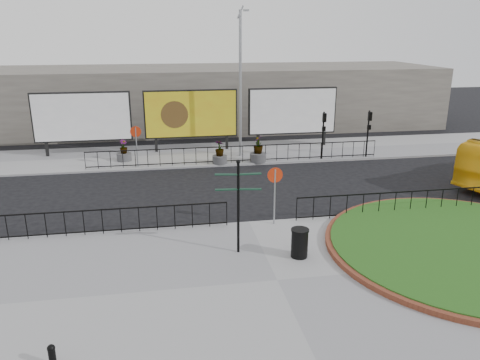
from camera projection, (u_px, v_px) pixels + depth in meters
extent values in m
plane|color=black|center=(249.00, 224.00, 20.03)|extent=(90.00, 90.00, 0.00)
cube|color=gray|center=(277.00, 282.00, 15.31)|extent=(30.00, 10.00, 0.12)
cube|color=gray|center=(216.00, 154.00, 31.28)|extent=(44.00, 6.00, 0.12)
cylinder|color=brown|center=(467.00, 247.00, 17.41)|extent=(10.40, 10.40, 0.18)
cylinder|color=#194712|center=(467.00, 247.00, 17.40)|extent=(10.00, 10.00, 0.22)
cylinder|color=gray|center=(137.00, 147.00, 27.66)|extent=(0.07, 0.07, 2.40)
cylinder|color=#AB260B|center=(136.00, 132.00, 27.37)|extent=(0.64, 0.03, 0.64)
cylinder|color=white|center=(136.00, 132.00, 27.38)|extent=(0.50, 0.03, 0.50)
cylinder|color=gray|center=(275.00, 197.00, 19.41)|extent=(0.07, 0.07, 2.40)
cylinder|color=#AB260B|center=(275.00, 175.00, 19.12)|extent=(0.64, 0.03, 0.64)
cylinder|color=white|center=(275.00, 175.00, 19.14)|extent=(0.50, 0.03, 0.50)
cube|color=black|center=(47.00, 149.00, 30.31)|extent=(0.18, 0.18, 1.00)
cube|color=black|center=(123.00, 146.00, 31.07)|extent=(0.18, 0.18, 1.00)
cube|color=black|center=(82.00, 117.00, 30.08)|extent=(6.20, 0.25, 3.20)
cube|color=white|center=(82.00, 117.00, 29.93)|extent=(6.00, 0.06, 3.00)
cube|color=black|center=(156.00, 144.00, 31.42)|extent=(0.18, 0.18, 1.00)
cube|color=black|center=(227.00, 142.00, 32.19)|extent=(0.18, 0.18, 1.00)
cube|color=black|center=(191.00, 114.00, 31.20)|extent=(6.20, 0.25, 3.20)
cube|color=gold|center=(191.00, 114.00, 31.05)|extent=(6.00, 0.06, 3.00)
cube|color=black|center=(258.00, 140.00, 32.54)|extent=(0.18, 0.18, 1.00)
cube|color=black|center=(324.00, 138.00, 33.31)|extent=(0.18, 0.18, 1.00)
cube|color=black|center=(292.00, 111.00, 32.32)|extent=(6.20, 0.25, 3.20)
cube|color=white|center=(293.00, 111.00, 32.17)|extent=(6.00, 0.06, 3.00)
cylinder|color=gray|center=(240.00, 86.00, 29.19)|extent=(0.18, 0.18, 9.00)
cylinder|color=gray|center=(240.00, 12.00, 27.87)|extent=(0.43, 0.10, 0.77)
cube|color=gray|center=(246.00, 10.00, 27.89)|extent=(0.35, 0.15, 0.12)
cylinder|color=black|center=(323.00, 135.00, 29.40)|extent=(0.10, 0.10, 3.00)
cube|color=black|center=(324.00, 118.00, 28.94)|extent=(0.22, 0.18, 0.55)
cube|color=black|center=(324.00, 129.00, 29.15)|extent=(0.20, 0.16, 0.30)
cylinder|color=black|center=(368.00, 134.00, 29.88)|extent=(0.10, 0.10, 3.00)
cube|color=black|center=(370.00, 116.00, 29.42)|extent=(0.22, 0.18, 0.55)
cube|color=black|center=(369.00, 127.00, 29.63)|extent=(0.20, 0.16, 0.30)
cube|color=slate|center=(201.00, 97.00, 39.93)|extent=(40.00, 10.00, 5.00)
cylinder|color=black|center=(238.00, 209.00, 16.75)|extent=(0.10, 0.10, 3.39)
sphere|color=black|center=(238.00, 162.00, 16.21)|extent=(0.15, 0.15, 0.15)
cube|color=black|center=(226.00, 174.00, 16.35)|extent=(0.81, 0.28, 0.03)
cube|color=black|center=(250.00, 174.00, 16.41)|extent=(0.80, 0.16, 0.03)
cube|color=black|center=(226.00, 189.00, 16.48)|extent=(0.80, 0.20, 0.03)
cube|color=black|center=(250.00, 189.00, 16.52)|extent=(0.81, 0.28, 0.03)
cylinder|color=black|center=(52.00, 357.00, 11.31)|extent=(0.18, 0.18, 0.49)
sphere|color=black|center=(51.00, 348.00, 11.23)|extent=(0.19, 0.19, 0.19)
cylinder|color=black|center=(300.00, 244.00, 16.74)|extent=(0.60, 0.60, 1.01)
cylinder|color=black|center=(300.00, 230.00, 16.58)|extent=(0.65, 0.65, 0.07)
cylinder|color=#4C4C4F|center=(124.00, 157.00, 29.31)|extent=(0.91, 0.91, 0.47)
imported|color=#194712|center=(123.00, 147.00, 29.10)|extent=(0.68, 0.68, 0.87)
cylinder|color=#4C4C4F|center=(220.00, 159.00, 28.74)|extent=(0.90, 0.90, 0.47)
imported|color=#194712|center=(220.00, 148.00, 28.52)|extent=(0.76, 0.76, 0.98)
cylinder|color=#4C4C4F|center=(258.00, 157.00, 29.11)|extent=(1.02, 1.02, 0.53)
imported|color=#194712|center=(258.00, 145.00, 28.87)|extent=(0.81, 0.81, 1.09)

